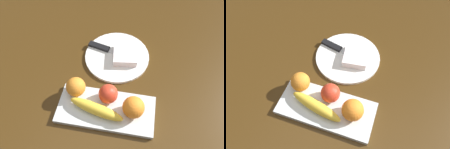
% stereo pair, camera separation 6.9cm
% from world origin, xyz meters
% --- Properties ---
extents(ground_plane, '(2.40, 2.40, 0.00)m').
position_xyz_m(ground_plane, '(0.00, 0.00, 0.00)').
color(ground_plane, '#412A0F').
extents(fruit_tray, '(0.33, 0.15, 0.02)m').
position_xyz_m(fruit_tray, '(-0.04, 0.02, 0.01)').
color(fruit_tray, silver).
rests_on(fruit_tray, ground_plane).
extents(apple, '(0.07, 0.07, 0.07)m').
position_xyz_m(apple, '(-0.04, 0.06, 0.05)').
color(apple, red).
rests_on(apple, fruit_tray).
extents(banana, '(0.19, 0.08, 0.04)m').
position_xyz_m(banana, '(-0.07, -0.00, 0.04)').
color(banana, yellow).
rests_on(banana, fruit_tray).
extents(orange_near_apple, '(0.07, 0.07, 0.07)m').
position_xyz_m(orange_near_apple, '(-0.15, 0.06, 0.05)').
color(orange_near_apple, orange).
rests_on(orange_near_apple, fruit_tray).
extents(orange_near_banana, '(0.07, 0.07, 0.07)m').
position_xyz_m(orange_near_banana, '(0.05, 0.02, 0.05)').
color(orange_near_banana, orange).
rests_on(orange_near_banana, fruit_tray).
extents(dinner_plate, '(0.26, 0.26, 0.01)m').
position_xyz_m(dinner_plate, '(-0.04, 0.26, 0.01)').
color(dinner_plate, white).
rests_on(dinner_plate, ground_plane).
extents(folded_napkin, '(0.10, 0.12, 0.03)m').
position_xyz_m(folded_napkin, '(-0.01, 0.26, 0.03)').
color(folded_napkin, white).
rests_on(folded_napkin, dinner_plate).
extents(knife, '(0.18, 0.06, 0.01)m').
position_xyz_m(knife, '(-0.10, 0.28, 0.02)').
color(knife, silver).
rests_on(knife, dinner_plate).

